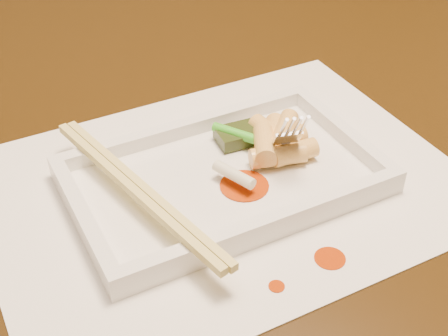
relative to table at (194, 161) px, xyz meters
name	(u,v)px	position (x,y,z in m)	size (l,w,h in m)	color
table	(194,161)	(0.00, 0.00, 0.00)	(1.40, 0.90, 0.75)	black
placemat	(224,185)	(-0.05, -0.17, 0.10)	(0.40, 0.30, 0.00)	white
sauce_splatter_a	(330,258)	(-0.02, -0.28, 0.10)	(0.02, 0.02, 0.00)	#AD3205
sauce_splatter_b	(277,286)	(-0.07, -0.29, 0.10)	(0.01, 0.01, 0.00)	#AD3205
plate_base	(224,181)	(-0.05, -0.17, 0.11)	(0.26, 0.16, 0.01)	white
plate_rim_far	(187,127)	(-0.05, -0.09, 0.12)	(0.26, 0.01, 0.01)	white
plate_rim_near	(269,224)	(-0.05, -0.24, 0.12)	(0.26, 0.01, 0.01)	white
plate_rim_left	(83,216)	(-0.17, -0.17, 0.12)	(0.01, 0.14, 0.01)	white
plate_rim_right	(343,132)	(0.08, -0.17, 0.12)	(0.01, 0.14, 0.01)	white
veg_piece	(238,135)	(-0.01, -0.13, 0.12)	(0.04, 0.03, 0.01)	black
scallion_white	(234,175)	(-0.04, -0.18, 0.12)	(0.01, 0.01, 0.04)	#EAEACC
scallion_green	(255,140)	(0.00, -0.15, 0.12)	(0.01, 0.01, 0.09)	green
chopstick_a	(132,190)	(-0.13, -0.17, 0.13)	(0.01, 0.23, 0.01)	#DFCF6F
chopstick_b	(142,187)	(-0.12, -0.17, 0.13)	(0.01, 0.23, 0.01)	#DFCF6F
fork	(288,73)	(0.02, -0.15, 0.18)	(0.09, 0.10, 0.14)	silver
sauce_blob_0	(244,186)	(-0.04, -0.18, 0.11)	(0.04, 0.04, 0.00)	#AD3205
rice_cake_0	(272,135)	(0.01, -0.14, 0.12)	(0.02, 0.02, 0.05)	#F8D574
rice_cake_1	(277,133)	(0.02, -0.14, 0.12)	(0.02, 0.02, 0.04)	#F8D574
rice_cake_2	(264,144)	(0.00, -0.16, 0.13)	(0.02, 0.02, 0.04)	#F8D574
rice_cake_3	(278,156)	(0.00, -0.17, 0.12)	(0.02, 0.02, 0.05)	#F8D574
rice_cake_4	(294,152)	(0.02, -0.18, 0.12)	(0.02, 0.02, 0.04)	#F8D574
rice_cake_5	(284,131)	(0.02, -0.15, 0.13)	(0.02, 0.02, 0.05)	#F8D574
rice_cake_6	(282,140)	(0.02, -0.15, 0.12)	(0.02, 0.02, 0.04)	#F8D574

